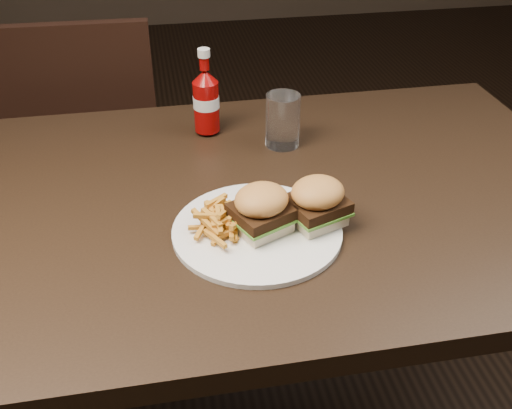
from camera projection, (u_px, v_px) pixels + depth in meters
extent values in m
cube|color=black|center=(276.00, 199.00, 1.10)|extent=(1.20, 0.80, 0.04)
cube|color=black|center=(91.00, 164.00, 1.81)|extent=(0.47, 0.47, 0.04)
cylinder|color=white|center=(257.00, 231.00, 0.98)|extent=(0.28, 0.28, 0.01)
cube|color=beige|center=(261.00, 224.00, 0.97)|extent=(0.10, 0.10, 0.02)
cube|color=beige|center=(316.00, 216.00, 0.98)|extent=(0.10, 0.10, 0.02)
cylinder|color=#860605|center=(206.00, 106.00, 1.25)|extent=(0.07, 0.07, 0.11)
cylinder|color=white|center=(283.00, 120.00, 1.20)|extent=(0.08, 0.08, 0.11)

